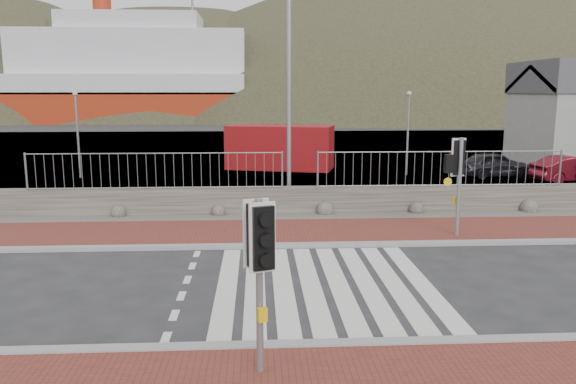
{
  "coord_description": "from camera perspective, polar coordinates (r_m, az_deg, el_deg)",
  "views": [
    {
      "loc": [
        -1.42,
        -11.47,
        4.11
      ],
      "look_at": [
        -0.63,
        3.0,
        1.51
      ],
      "focal_mm": 35.0,
      "sensor_mm": 36.0,
      "label": 1
    }
  ],
  "objects": [
    {
      "name": "streetlight",
      "position": [
        19.61,
        0.55,
        12.66
      ],
      "size": [
        1.86,
        0.49,
        8.81
      ],
      "rotation": [
        0.0,
        0.0,
        -0.17
      ],
      "color": "gray",
      "rests_on": "ground"
    },
    {
      "name": "traffic_signal_near",
      "position": [
        7.94,
        -2.95,
        -5.95
      ],
      "size": [
        0.43,
        0.34,
        2.65
      ],
      "rotation": [
        0.0,
        0.0,
        0.34
      ],
      "color": "gray",
      "rests_on": "ground"
    },
    {
      "name": "car_b",
      "position": [
        28.79,
        26.95,
        2.08
      ],
      "size": [
        3.8,
        1.71,
        1.21
      ],
      "primitive_type": "imported",
      "rotation": [
        0.0,
        0.0,
        1.69
      ],
      "color": "#5C0D18",
      "rests_on": "ground"
    },
    {
      "name": "gravel_strip",
      "position": [
        18.48,
        1.36,
        -2.58
      ],
      "size": [
        40.0,
        1.5,
        0.06
      ],
      "primitive_type": "cube",
      "color": "#59544C",
      "rests_on": "ground"
    },
    {
      "name": "sidewalk_far",
      "position": [
        16.54,
        1.9,
        -4.07
      ],
      "size": [
        40.0,
        3.0,
        0.08
      ],
      "primitive_type": "cube",
      "color": "brown",
      "rests_on": "ground"
    },
    {
      "name": "water",
      "position": [
        74.5,
        -2.05,
        7.01
      ],
      "size": [
        220.0,
        50.0,
        0.05
      ],
      "primitive_type": "cube",
      "color": "#3F4C54",
      "rests_on": "ground"
    },
    {
      "name": "car_a",
      "position": [
        29.07,
        20.21,
        2.64
      ],
      "size": [
        3.74,
        1.9,
        1.22
      ],
      "primitive_type": "imported",
      "rotation": [
        0.0,
        0.0,
        1.7
      ],
      "color": "black",
      "rests_on": "ground"
    },
    {
      "name": "traffic_signal_far",
      "position": [
        16.32,
        16.98,
        2.54
      ],
      "size": [
        0.7,
        0.31,
        2.86
      ],
      "rotation": [
        0.0,
        0.0,
        3.3
      ],
      "color": "gray",
      "rests_on": "ground"
    },
    {
      "name": "shipping_container",
      "position": [
        30.23,
        -0.8,
        4.57
      ],
      "size": [
        5.96,
        3.67,
        2.31
      ],
      "primitive_type": "cube",
      "rotation": [
        0.0,
        0.0,
        -0.26
      ],
      "color": "maroon",
      "rests_on": "ground"
    },
    {
      "name": "hills_backdrop",
      "position": [
        103.34,
        1.52,
        -5.06
      ],
      "size": [
        254.0,
        90.0,
        100.0
      ],
      "color": "#282F1C",
      "rests_on": "ground"
    },
    {
      "name": "stone_wall",
      "position": [
        19.18,
        1.18,
        -0.83
      ],
      "size": [
        40.0,
        0.6,
        0.9
      ],
      "primitive_type": "cube",
      "color": "#48443B",
      "rests_on": "ground"
    },
    {
      "name": "railing",
      "position": [
        18.82,
        1.23,
        3.19
      ],
      "size": [
        18.07,
        0.07,
        1.22
      ],
      "color": "gray",
      "rests_on": "stone_wall"
    },
    {
      "name": "ferry",
      "position": [
        82.71,
        -19.78,
        10.46
      ],
      "size": [
        50.0,
        16.0,
        20.0
      ],
      "color": "maroon",
      "rests_on": "ground"
    },
    {
      "name": "kerb_near",
      "position": [
        9.5,
        5.99,
        -15.18
      ],
      "size": [
        40.0,
        0.25,
        0.12
      ],
      "primitive_type": "cube",
      "color": "gray",
      "rests_on": "ground"
    },
    {
      "name": "quay",
      "position": [
        39.61,
        -1.06,
        4.22
      ],
      "size": [
        120.0,
        40.0,
        0.5
      ],
      "primitive_type": "cube",
      "color": "#4C4C4F",
      "rests_on": "ground"
    },
    {
      "name": "kerb_far",
      "position": [
        15.1,
        2.4,
        -5.43
      ],
      "size": [
        40.0,
        0.25,
        0.12
      ],
      "primitive_type": "cube",
      "color": "gray",
      "rests_on": "ground"
    },
    {
      "name": "zebra_crossing",
      "position": [
        12.27,
        3.76,
        -9.39
      ],
      "size": [
        4.62,
        5.6,
        0.01
      ],
      "color": "silver",
      "rests_on": "ground"
    },
    {
      "name": "ground",
      "position": [
        12.27,
        3.76,
        -9.42
      ],
      "size": [
        220.0,
        220.0,
        0.0
      ],
      "primitive_type": "plane",
      "color": "#28282B",
      "rests_on": "ground"
    }
  ]
}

